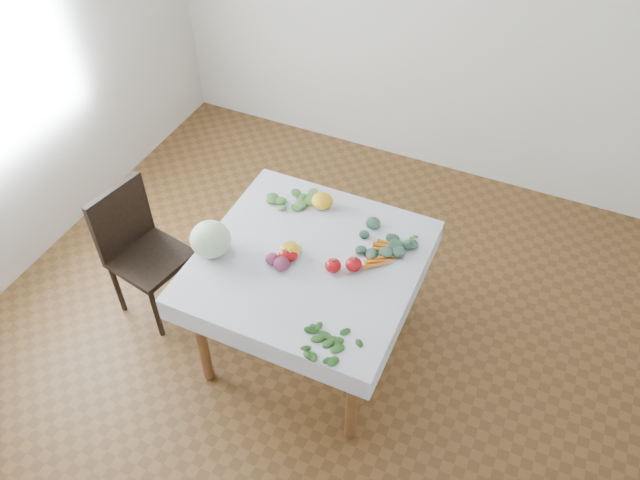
# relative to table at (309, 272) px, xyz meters

# --- Properties ---
(ground) EXTENTS (4.00, 4.00, 0.00)m
(ground) POSITION_rel_table_xyz_m (0.00, 0.00, -0.65)
(ground) COLOR brown
(table) EXTENTS (1.00, 1.00, 0.75)m
(table) POSITION_rel_table_xyz_m (0.00, 0.00, 0.00)
(table) COLOR brown
(table) RESTS_ON ground
(tablecloth) EXTENTS (1.12, 1.12, 0.01)m
(tablecloth) POSITION_rel_table_xyz_m (0.00, 0.00, 0.10)
(tablecloth) COLOR white
(tablecloth) RESTS_ON table
(chair) EXTENTS (0.46, 0.46, 0.87)m
(chair) POSITION_rel_table_xyz_m (-1.07, -0.09, -0.15)
(chair) COLOR black
(chair) RESTS_ON ground
(cabbage) EXTENTS (0.22, 0.22, 0.19)m
(cabbage) POSITION_rel_table_xyz_m (-0.48, -0.16, 0.20)
(cabbage) COLOR beige
(cabbage) RESTS_ON tablecloth
(tomato_a) EXTENTS (0.10, 0.10, 0.07)m
(tomato_a) POSITION_rel_table_xyz_m (-0.10, -0.06, 0.14)
(tomato_a) COLOR #AD0B12
(tomato_a) RESTS_ON tablecloth
(tomato_b) EXTENTS (0.11, 0.11, 0.07)m
(tomato_b) POSITION_rel_table_xyz_m (0.24, 0.03, 0.14)
(tomato_b) COLOR #AD0B12
(tomato_b) RESTS_ON tablecloth
(tomato_c) EXTENTS (0.08, 0.08, 0.06)m
(tomato_c) POSITION_rel_table_xyz_m (-0.08, -0.04, 0.13)
(tomato_c) COLOR #AD0B12
(tomato_c) RESTS_ON tablecloth
(tomato_d) EXTENTS (0.09, 0.09, 0.07)m
(tomato_d) POSITION_rel_table_xyz_m (0.15, -0.02, 0.14)
(tomato_d) COLOR #AD0B12
(tomato_d) RESTS_ON tablecloth
(heirloom_back) EXTENTS (0.13, 0.13, 0.08)m
(heirloom_back) POSITION_rel_table_xyz_m (-0.10, 0.40, 0.14)
(heirloom_back) COLOR yellow
(heirloom_back) RESTS_ON tablecloth
(heirloom_front) EXTENTS (0.12, 0.12, 0.07)m
(heirloom_front) POSITION_rel_table_xyz_m (-0.10, -0.02, 0.14)
(heirloom_front) COLOR yellow
(heirloom_front) RESTS_ON tablecloth
(onion_a) EXTENTS (0.08, 0.08, 0.07)m
(onion_a) POSITION_rel_table_xyz_m (-0.10, -0.12, 0.14)
(onion_a) COLOR #59193A
(onion_a) RESTS_ON tablecloth
(onion_b) EXTENTS (0.08, 0.08, 0.06)m
(onion_b) POSITION_rel_table_xyz_m (-0.16, -0.10, 0.13)
(onion_b) COLOR #59193A
(onion_b) RESTS_ON tablecloth
(tomatillo_cluster) EXTENTS (0.14, 0.11, 0.05)m
(tomatillo_cluster) POSITION_rel_table_xyz_m (-0.13, -0.01, 0.12)
(tomatillo_cluster) COLOR #B4C773
(tomatillo_cluster) RESTS_ON tablecloth
(carrot_bunch) EXTENTS (0.18, 0.26, 0.03)m
(carrot_bunch) POSITION_rel_table_xyz_m (0.36, 0.19, 0.12)
(carrot_bunch) COLOR orange
(carrot_bunch) RESTS_ON tablecloth
(kale_bunch) EXTENTS (0.27, 0.27, 0.04)m
(kale_bunch) POSITION_rel_table_xyz_m (0.35, 0.27, 0.12)
(kale_bunch) COLOR #355644
(kale_bunch) RESTS_ON tablecloth
(basil_bunch) EXTENTS (0.26, 0.21, 0.01)m
(basil_bunch) POSITION_rel_table_xyz_m (0.32, -0.46, 0.11)
(basil_bunch) COLOR #1A4A17
(basil_bunch) RESTS_ON tablecloth
(dill_bunch) EXTENTS (0.25, 0.21, 0.03)m
(dill_bunch) POSITION_rel_table_xyz_m (-0.28, 0.38, 0.11)
(dill_bunch) COLOR #48823B
(dill_bunch) RESTS_ON tablecloth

